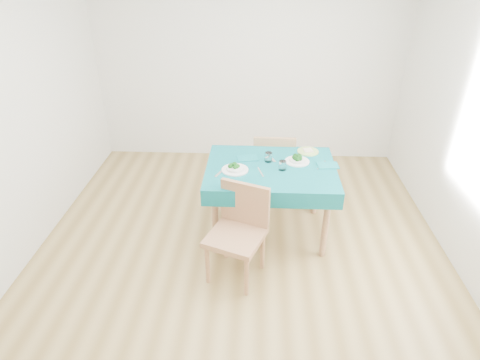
{
  "coord_description": "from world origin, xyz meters",
  "views": [
    {
      "loc": [
        0.14,
        -2.99,
        2.56
      ],
      "look_at": [
        0.0,
        0.0,
        0.85
      ],
      "focal_mm": 30.0,
      "sensor_mm": 36.0,
      "label": 1
    }
  ],
  "objects_px": {
    "bowl_far": "(297,159)",
    "table": "(270,200)",
    "bowl_near": "(235,167)",
    "chair_near": "(235,224)",
    "side_plate": "(308,151)",
    "chair_far": "(274,154)"
  },
  "relations": [
    {
      "from": "bowl_far",
      "to": "table",
      "type": "bearing_deg",
      "value": -155.34
    },
    {
      "from": "table",
      "to": "bowl_near",
      "type": "height_order",
      "value": "bowl_near"
    },
    {
      "from": "chair_near",
      "to": "side_plate",
      "type": "distance_m",
      "value": 1.26
    },
    {
      "from": "chair_near",
      "to": "chair_far",
      "type": "relative_size",
      "value": 0.99
    },
    {
      "from": "chair_near",
      "to": "bowl_near",
      "type": "distance_m",
      "value": 0.64
    },
    {
      "from": "chair_near",
      "to": "side_plate",
      "type": "relative_size",
      "value": 5.1
    },
    {
      "from": "chair_far",
      "to": "bowl_far",
      "type": "bearing_deg",
      "value": 111.03
    },
    {
      "from": "table",
      "to": "chair_far",
      "type": "xyz_separation_m",
      "value": [
        0.05,
        0.69,
        0.18
      ]
    },
    {
      "from": "bowl_near",
      "to": "chair_far",
      "type": "bearing_deg",
      "value": 63.2
    },
    {
      "from": "chair_far",
      "to": "bowl_far",
      "type": "distance_m",
      "value": 0.65
    },
    {
      "from": "side_plate",
      "to": "chair_far",
      "type": "bearing_deg",
      "value": 134.88
    },
    {
      "from": "chair_near",
      "to": "bowl_far",
      "type": "distance_m",
      "value": 1.0
    },
    {
      "from": "chair_far",
      "to": "bowl_far",
      "type": "xyz_separation_m",
      "value": [
        0.21,
        -0.57,
        0.23
      ]
    },
    {
      "from": "table",
      "to": "bowl_near",
      "type": "distance_m",
      "value": 0.55
    },
    {
      "from": "chair_far",
      "to": "bowl_far",
      "type": "relative_size",
      "value": 4.69
    },
    {
      "from": "bowl_far",
      "to": "side_plate",
      "type": "xyz_separation_m",
      "value": [
        0.13,
        0.23,
        -0.03
      ]
    },
    {
      "from": "chair_far",
      "to": "side_plate",
      "type": "distance_m",
      "value": 0.52
    },
    {
      "from": "chair_near",
      "to": "bowl_near",
      "type": "height_order",
      "value": "chair_near"
    },
    {
      "from": "table",
      "to": "chair_far",
      "type": "relative_size",
      "value": 1.1
    },
    {
      "from": "bowl_near",
      "to": "side_plate",
      "type": "distance_m",
      "value": 0.85
    },
    {
      "from": "bowl_far",
      "to": "side_plate",
      "type": "relative_size",
      "value": 1.09
    },
    {
      "from": "table",
      "to": "side_plate",
      "type": "bearing_deg",
      "value": 42.24
    }
  ]
}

